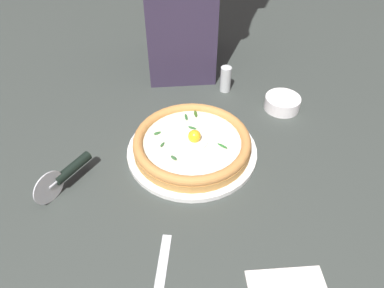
% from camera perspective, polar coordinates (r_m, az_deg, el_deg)
% --- Properties ---
extents(ground_plane, '(2.40, 2.40, 0.03)m').
position_cam_1_polar(ground_plane, '(0.90, -0.49, -2.00)').
color(ground_plane, '#373D39').
rests_on(ground_plane, ground).
extents(pizza_plate, '(0.32, 0.32, 0.01)m').
position_cam_1_polar(pizza_plate, '(0.88, -0.00, -1.24)').
color(pizza_plate, white).
rests_on(pizza_plate, ground).
extents(pizza, '(0.29, 0.29, 0.06)m').
position_cam_1_polar(pizza, '(0.86, 0.00, 0.01)').
color(pizza, '#C68C46').
rests_on(pizza, pizza_plate).
extents(side_bowl, '(0.10, 0.10, 0.04)m').
position_cam_1_polar(side_bowl, '(1.05, 14.20, 6.38)').
color(side_bowl, white).
rests_on(side_bowl, ground).
extents(pizza_cutter, '(0.14, 0.09, 0.08)m').
position_cam_1_polar(pizza_cutter, '(0.83, -19.41, -4.43)').
color(pizza_cutter, silver).
rests_on(pizza_cutter, ground).
extents(pepper_shaker, '(0.03, 0.03, 0.08)m').
position_cam_1_polar(pepper_shaker, '(1.08, 5.38, 10.27)').
color(pepper_shaker, silver).
rests_on(pepper_shaker, ground).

